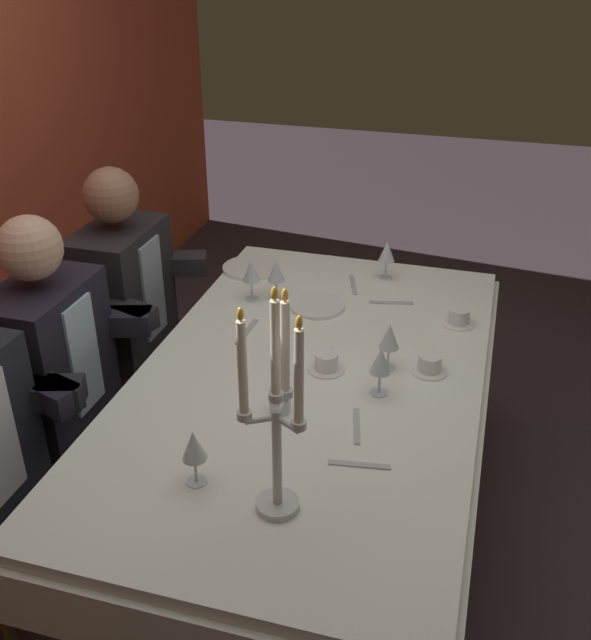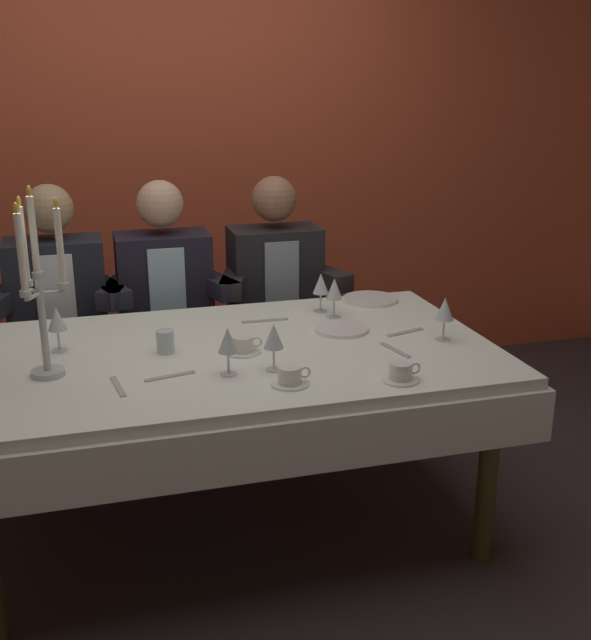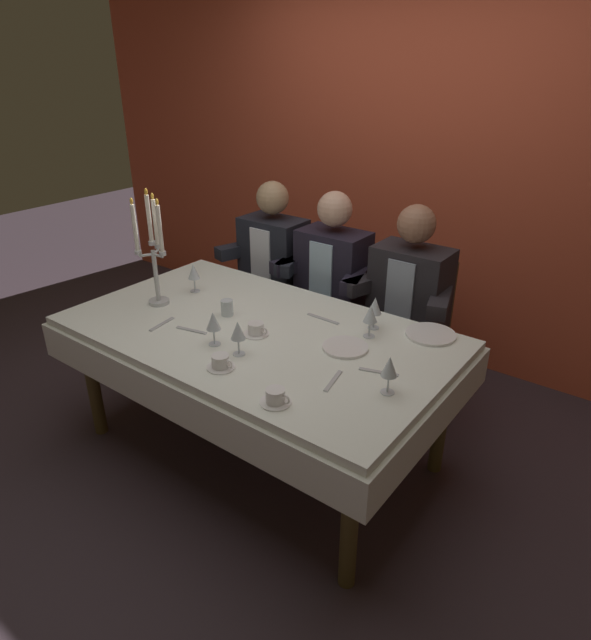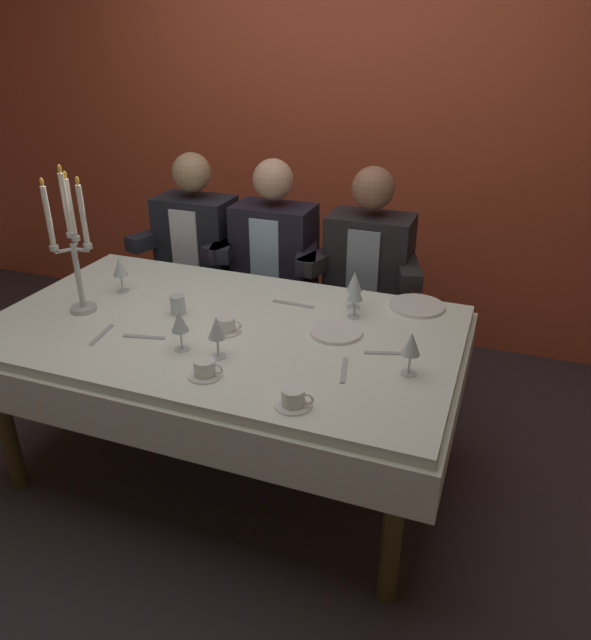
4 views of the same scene
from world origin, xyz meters
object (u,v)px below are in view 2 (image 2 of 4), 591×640
(dining_table, at_px, (230,380))
(dinner_plate_1, at_px, (341,329))
(wine_glass_1, at_px, (274,338))
(wine_glass_4, at_px, (57,320))
(seated_diner_2, at_px, (274,282))
(coffee_cup_2, at_px, (290,377))
(wine_glass_5, at_px, (445,310))
(seated_diner_0, at_px, (57,298))
(wine_glass_3, at_px, (321,285))
(coffee_cup_1, at_px, (401,373))
(candelabra, at_px, (40,293))
(wine_glass_2, at_px, (334,290))
(dinner_plate_0, at_px, (371,299))
(coffee_cup_0, at_px, (243,346))
(water_tumbler_0, at_px, (165,341))
(wine_glass_0, at_px, (228,342))
(seated_diner_1, at_px, (164,290))

(dining_table, relative_size, dinner_plate_1, 9.20)
(wine_glass_1, bearing_deg, wine_glass_4, 150.64)
(wine_glass_1, bearing_deg, seated_diner_2, 75.69)
(dinner_plate_1, relative_size, coffee_cup_2, 1.60)
(wine_glass_5, bearing_deg, seated_diner_2, 111.51)
(dinner_plate_1, distance_m, seated_diner_0, 1.33)
(wine_glass_4, xyz_separation_m, seated_diner_2, (0.98, 0.74, -0.12))
(wine_glass_3, bearing_deg, wine_glass_1, -120.55)
(coffee_cup_1, bearing_deg, wine_glass_3, 91.55)
(candelabra, bearing_deg, wine_glass_1, -12.05)
(wine_glass_2, xyz_separation_m, seated_diner_0, (-1.09, 0.62, -0.12))
(dining_table, xyz_separation_m, dinner_plate_1, (0.46, 0.09, 0.13))
(wine_glass_2, bearing_deg, dinner_plate_1, -98.67)
(dining_table, distance_m, coffee_cup_1, 0.66)
(dining_table, relative_size, dinner_plate_0, 8.11)
(coffee_cup_0, distance_m, coffee_cup_1, 0.58)
(coffee_cup_0, bearing_deg, water_tumbler_0, 163.50)
(dinner_plate_0, relative_size, coffee_cup_1, 1.81)
(wine_glass_1, relative_size, water_tumbler_0, 1.99)
(coffee_cup_1, bearing_deg, dinner_plate_0, 74.99)
(wine_glass_5, relative_size, seated_diner_0, 0.13)
(coffee_cup_0, bearing_deg, wine_glass_0, -115.24)
(coffee_cup_1, relative_size, seated_diner_2, 0.11)
(candelabra, height_order, seated_diner_1, candelabra)
(dining_table, relative_size, wine_glass_4, 11.83)
(wine_glass_3, relative_size, seated_diner_2, 0.13)
(dinner_plate_0, distance_m, coffee_cup_1, 0.92)
(wine_glass_0, relative_size, seated_diner_0, 0.13)
(coffee_cup_0, bearing_deg, wine_glass_2, 35.02)
(dining_table, distance_m, wine_glass_1, 0.35)
(dinner_plate_0, xyz_separation_m, wine_glass_4, (-1.30, -0.30, 0.11))
(coffee_cup_2, height_order, seated_diner_2, seated_diner_2)
(wine_glass_0, xyz_separation_m, wine_glass_5, (0.83, 0.12, 0.00))
(coffee_cup_2, bearing_deg, dinner_plate_1, 54.45)
(wine_glass_5, bearing_deg, dinner_plate_0, 97.24)
(wine_glass_4, bearing_deg, wine_glass_1, -29.36)
(wine_glass_1, xyz_separation_m, wine_glass_2, (0.38, 0.50, 0.00))
(dinner_plate_1, distance_m, coffee_cup_0, 0.44)
(wine_glass_4, relative_size, water_tumbler_0, 1.99)
(wine_glass_4, bearing_deg, dining_table, -14.38)
(dining_table, bearing_deg, wine_glass_0, -101.16)
(coffee_cup_0, bearing_deg, seated_diner_2, 69.40)
(candelabra, distance_m, coffee_cup_0, 0.71)
(candelabra, height_order, seated_diner_0, candelabra)
(dining_table, height_order, wine_glass_4, wine_glass_4)
(dining_table, height_order, wine_glass_0, wine_glass_0)
(water_tumbler_0, xyz_separation_m, seated_diner_0, (-0.38, 0.85, -0.05))
(candelabra, xyz_separation_m, seated_diner_0, (0.01, 0.97, -0.29))
(seated_diner_0, bearing_deg, coffee_cup_0, -55.24)
(coffee_cup_2, relative_size, seated_diner_0, 0.11)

